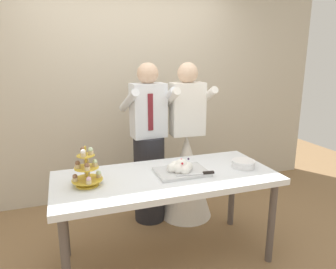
{
  "coord_description": "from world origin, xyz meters",
  "views": [
    {
      "loc": [
        -0.76,
        -2.22,
        1.71
      ],
      "look_at": [
        0.07,
        0.15,
        1.07
      ],
      "focal_mm": 32.9,
      "sensor_mm": 36.0,
      "label": 1
    }
  ],
  "objects_px": {
    "dessert_table": "(166,183)",
    "person_groom": "(149,153)",
    "main_cake_tray": "(181,169)",
    "plate_stack": "(243,164)",
    "cupcake_stand": "(87,171)",
    "person_bride": "(186,165)"
  },
  "relations": [
    {
      "from": "person_groom",
      "to": "main_cake_tray",
      "type": "bearing_deg",
      "value": -83.92
    },
    {
      "from": "cupcake_stand",
      "to": "plate_stack",
      "type": "bearing_deg",
      "value": -2.01
    },
    {
      "from": "cupcake_stand",
      "to": "plate_stack",
      "type": "xyz_separation_m",
      "value": [
        1.31,
        -0.05,
        -0.08
      ]
    },
    {
      "from": "main_cake_tray",
      "to": "person_groom",
      "type": "height_order",
      "value": "person_groom"
    },
    {
      "from": "dessert_table",
      "to": "cupcake_stand",
      "type": "relative_size",
      "value": 5.9
    },
    {
      "from": "cupcake_stand",
      "to": "main_cake_tray",
      "type": "relative_size",
      "value": 0.7
    },
    {
      "from": "dessert_table",
      "to": "person_bride",
      "type": "xyz_separation_m",
      "value": [
        0.45,
        0.66,
        -0.12
      ]
    },
    {
      "from": "dessert_table",
      "to": "person_groom",
      "type": "distance_m",
      "value": 0.71
    },
    {
      "from": "plate_stack",
      "to": "main_cake_tray",
      "type": "bearing_deg",
      "value": 175.51
    },
    {
      "from": "cupcake_stand",
      "to": "person_bride",
      "type": "height_order",
      "value": "person_bride"
    },
    {
      "from": "cupcake_stand",
      "to": "person_bride",
      "type": "xyz_separation_m",
      "value": [
        1.08,
        0.67,
        -0.31
      ]
    },
    {
      "from": "person_groom",
      "to": "person_bride",
      "type": "relative_size",
      "value": 1.0
    },
    {
      "from": "main_cake_tray",
      "to": "person_groom",
      "type": "xyz_separation_m",
      "value": [
        -0.08,
        0.71,
        -0.07
      ]
    },
    {
      "from": "dessert_table",
      "to": "person_groom",
      "type": "height_order",
      "value": "person_groom"
    },
    {
      "from": "dessert_table",
      "to": "person_bride",
      "type": "height_order",
      "value": "person_bride"
    },
    {
      "from": "main_cake_tray",
      "to": "plate_stack",
      "type": "bearing_deg",
      "value": -4.49
    },
    {
      "from": "dessert_table",
      "to": "cupcake_stand",
      "type": "distance_m",
      "value": 0.65
    },
    {
      "from": "main_cake_tray",
      "to": "person_groom",
      "type": "distance_m",
      "value": 0.72
    },
    {
      "from": "person_groom",
      "to": "plate_stack",
      "type": "bearing_deg",
      "value": -49.88
    },
    {
      "from": "plate_stack",
      "to": "dessert_table",
      "type": "bearing_deg",
      "value": 176.01
    },
    {
      "from": "plate_stack",
      "to": "person_groom",
      "type": "relative_size",
      "value": 0.12
    },
    {
      "from": "main_cake_tray",
      "to": "person_groom",
      "type": "relative_size",
      "value": 0.26
    }
  ]
}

